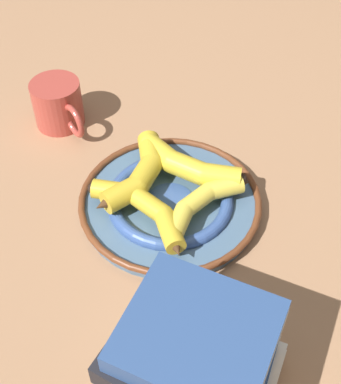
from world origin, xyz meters
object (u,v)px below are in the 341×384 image
(banana_a, at_px, (186,165))
(banana_c, at_px, (145,209))
(banana_d, at_px, (139,174))
(coffee_mug, at_px, (58,104))
(book_stack, at_px, (197,359))
(banana_b, at_px, (202,202))
(decorative_bowl, at_px, (171,201))

(banana_a, height_order, banana_c, banana_a)
(banana_c, distance_m, banana_d, 0.07)
(banana_a, distance_m, coffee_mug, 0.29)
(book_stack, bearing_deg, banana_b, 115.20)
(decorative_bowl, distance_m, banana_b, 0.07)
(book_stack, relative_size, coffee_mug, 1.46)
(coffee_mug, bearing_deg, banana_d, 4.00)
(banana_d, xyz_separation_m, book_stack, (0.27, 0.21, 0.02))
(banana_b, xyz_separation_m, banana_c, (0.05, -0.08, 0.00))
(decorative_bowl, relative_size, book_stack, 1.55)
(banana_c, xyz_separation_m, coffee_mug, (-0.17, -0.27, -0.00))
(banana_b, height_order, book_stack, book_stack)
(decorative_bowl, distance_m, banana_d, 0.07)
(banana_d, height_order, book_stack, book_stack)
(book_stack, bearing_deg, banana_a, 119.80)
(decorative_bowl, xyz_separation_m, book_stack, (0.27, 0.15, 0.06))
(banana_b, bearing_deg, decorative_bowl, -74.77)
(banana_c, height_order, coffee_mug, coffee_mug)
(banana_d, relative_size, book_stack, 1.01)
(banana_b, xyz_separation_m, coffee_mug, (-0.12, -0.34, -0.00))
(decorative_bowl, distance_m, coffee_mug, 0.31)
(banana_c, distance_m, coffee_mug, 0.32)
(banana_c, bearing_deg, coffee_mug, -15.11)
(decorative_bowl, bearing_deg, banana_b, 82.84)
(banana_a, relative_size, banana_c, 1.06)
(banana_c, bearing_deg, banana_d, -38.61)
(decorative_bowl, height_order, banana_c, banana_c)
(decorative_bowl, relative_size, banana_d, 1.53)
(banana_d, distance_m, book_stack, 0.34)
(banana_a, height_order, book_stack, book_stack)
(banana_c, height_order, banana_d, banana_d)
(banana_c, bearing_deg, banana_a, -83.06)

